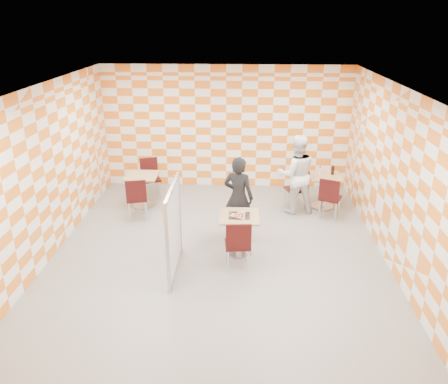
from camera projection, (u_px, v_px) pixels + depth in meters
The scene contains 15 objects.
room_shell at pixel (219, 167), 7.92m from camera, with size 7.00×7.00×7.00m.
main_table at pixel (239, 227), 7.86m from camera, with size 0.70×0.70×0.75m.
second_table at pixel (324, 186), 9.77m from camera, with size 0.70×0.70×0.75m.
empty_table at pixel (143, 185), 9.82m from camera, with size 0.70×0.70×0.75m.
chair_main_front at pixel (238, 242), 7.28m from camera, with size 0.46×0.47×0.92m.
chair_second_front at pixel (330, 195), 9.16m from camera, with size 0.56×0.56×0.92m.
chair_second_side at pixel (300, 185), 9.72m from camera, with size 0.53×0.52×0.92m.
chair_empty_near at pixel (136, 196), 9.14m from camera, with size 0.52×0.52×0.92m.
chair_empty_far at pixel (150, 174), 10.37m from camera, with size 0.55×0.56×0.92m.
partition at pixel (174, 229), 7.19m from camera, with size 0.08×1.38×1.55m.
man_dark at pixel (238, 197), 8.37m from camera, with size 0.59×0.39×1.63m, color black.
man_white at pixel (296, 174), 9.40m from camera, with size 0.85×0.66×1.75m, color white.
pizza_on_foil at pixel (239, 215), 7.75m from camera, with size 0.40×0.40×0.04m.
sport_bottle at pixel (320, 171), 9.72m from camera, with size 0.06×0.06×0.20m.
soda_bottle at pixel (333, 170), 9.72m from camera, with size 0.07×0.07×0.23m.
Camera 1 is at (0.43, -6.95, 4.07)m, focal length 35.00 mm.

